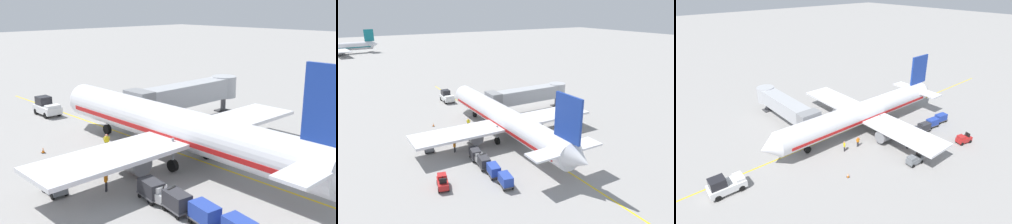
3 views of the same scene
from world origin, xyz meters
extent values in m
plane|color=gray|center=(0.00, 0.00, 0.00)|extent=(400.00, 400.00, 0.00)
cube|color=gold|center=(0.00, 0.00, 0.00)|extent=(0.24, 80.00, 0.01)
cylinder|color=silver|center=(-1.41, 1.55, 3.29)|extent=(3.91, 32.02, 3.70)
cube|color=red|center=(-1.41, 1.55, 2.82)|extent=(3.93, 29.46, 0.44)
cone|color=silver|center=(-1.30, 18.75, 3.29)|extent=(3.64, 2.42, 3.63)
cone|color=silver|center=(-1.52, -15.85, 3.58)|extent=(3.16, 2.82, 3.14)
cube|color=black|center=(-1.31, 16.95, 3.93)|extent=(2.78, 1.12, 0.60)
cube|color=silver|center=(-1.42, 0.55, 2.64)|extent=(30.03, 5.39, 0.36)
cylinder|color=gray|center=(-6.91, 1.39, 1.39)|extent=(2.02, 3.21, 2.00)
cylinder|color=gray|center=(4.09, 1.31, 1.39)|extent=(2.02, 3.21, 2.00)
cube|color=#193899|center=(-1.51, -13.45, 7.88)|extent=(0.35, 4.40, 5.50)
cube|color=silver|center=(-1.51, -13.25, 3.84)|extent=(10.02, 2.66, 0.24)
cylinder|color=black|center=(-1.34, 12.75, 0.55)|extent=(0.46, 1.10, 1.10)
cylinder|color=gray|center=(-1.34, 12.75, 2.10)|extent=(0.24, 0.24, 2.00)
cylinder|color=black|center=(-3.72, -0.43, 0.55)|extent=(0.46, 1.10, 1.10)
cylinder|color=gray|center=(-3.72, -0.43, 2.10)|extent=(0.24, 0.24, 2.00)
cylinder|color=black|center=(0.88, -0.46, 0.55)|extent=(0.46, 1.10, 1.10)
cylinder|color=gray|center=(0.88, -0.46, 2.10)|extent=(0.24, 0.24, 2.00)
cube|color=#A8AAAF|center=(8.61, 10.34, 3.49)|extent=(15.83, 2.80, 2.60)
cube|color=gray|center=(1.50, 10.34, 3.49)|extent=(2.00, 3.50, 2.99)
cylinder|color=#A8AAAF|center=(16.53, 10.34, 3.49)|extent=(3.36, 3.36, 2.86)
cylinder|color=#4C4C51|center=(16.53, 10.34, 1.09)|extent=(0.70, 0.70, 2.19)
cube|color=#38383A|center=(16.53, 10.34, 0.08)|extent=(1.80, 1.80, 0.16)
cube|color=silver|center=(-2.20, 25.13, 0.85)|extent=(2.33, 4.46, 0.90)
cube|color=black|center=(-2.18, 26.12, 1.85)|extent=(1.70, 1.89, 1.10)
cube|color=silver|center=(-2.25, 23.59, 1.48)|extent=(1.90, 1.15, 0.36)
cylinder|color=black|center=(-1.31, 23.68, 0.40)|extent=(0.37, 0.81, 0.80)
cylinder|color=black|center=(-3.18, 23.73, 0.40)|extent=(0.37, 0.81, 0.80)
cylinder|color=black|center=(-1.23, 26.54, 0.40)|extent=(0.37, 0.81, 0.80)
cylinder|color=black|center=(-3.10, 26.59, 0.40)|extent=(0.37, 0.81, 0.80)
cube|color=slate|center=(-13.58, 2.72, 0.63)|extent=(1.41, 2.59, 0.70)
cube|color=slate|center=(-13.52, 3.41, 1.20)|extent=(1.11, 1.13, 0.44)
cube|color=black|center=(-13.64, 2.04, 1.30)|extent=(0.85, 0.23, 0.64)
cylinder|color=black|center=(-13.57, 2.85, 1.28)|extent=(0.10, 0.27, 0.54)
cylinder|color=black|center=(-14.05, 3.64, 0.28)|extent=(0.25, 0.58, 0.56)
cylinder|color=black|center=(-12.97, 3.55, 0.28)|extent=(0.25, 0.58, 0.56)
cylinder|color=black|center=(-14.20, 1.90, 0.28)|extent=(0.25, 0.58, 0.56)
cylinder|color=black|center=(-13.12, 1.80, 0.28)|extent=(0.25, 0.58, 0.56)
cube|color=#B21E1E|center=(-15.16, -7.95, 0.63)|extent=(1.77, 2.72, 0.70)
cube|color=#B21E1E|center=(-14.99, -7.29, 1.20)|extent=(1.24, 1.27, 0.44)
cube|color=black|center=(-15.32, -8.62, 1.30)|extent=(0.85, 0.36, 0.64)
cylinder|color=black|center=(-15.13, -7.83, 1.28)|extent=(0.14, 0.27, 0.54)
cylinder|color=black|center=(-15.47, -6.97, 0.28)|extent=(0.33, 0.59, 0.56)
cylinder|color=black|center=(-14.42, -7.23, 0.28)|extent=(0.33, 0.59, 0.56)
cylinder|color=black|center=(-15.89, -8.67, 0.28)|extent=(0.33, 0.59, 0.56)
cylinder|color=black|center=(-14.85, -8.93, 0.28)|extent=(0.33, 0.59, 0.56)
cube|color=silver|center=(-8.69, -4.64, 0.63)|extent=(1.46, 2.61, 0.70)
cube|color=silver|center=(-8.77, -3.96, 1.20)|extent=(1.12, 1.15, 0.44)
cube|color=black|center=(-8.62, -5.33, 1.30)|extent=(0.85, 0.25, 0.64)
cylinder|color=black|center=(-8.71, -4.52, 1.28)|extent=(0.11, 0.27, 0.54)
cylinder|color=black|center=(-9.32, -3.83, 0.28)|extent=(0.26, 0.58, 0.56)
cylinder|color=black|center=(-8.25, -3.72, 0.28)|extent=(0.26, 0.58, 0.56)
cylinder|color=black|center=(-9.14, -5.57, 0.28)|extent=(0.26, 0.58, 0.56)
cylinder|color=black|center=(-8.07, -5.46, 0.28)|extent=(0.26, 0.58, 0.56)
cube|color=#4C4C51|center=(-8.81, -3.31, 0.42)|extent=(1.63, 2.38, 0.12)
cube|color=#2D2D33|center=(-8.81, -3.31, 1.03)|extent=(1.55, 2.26, 1.10)
cylinder|color=#4C4C51|center=(-8.58, -1.88, 0.41)|extent=(0.18, 0.70, 0.07)
cylinder|color=black|center=(-9.22, -2.41, 0.18)|extent=(0.17, 0.37, 0.36)
cylinder|color=black|center=(-8.13, -2.58, 0.18)|extent=(0.17, 0.37, 0.36)
cylinder|color=black|center=(-9.48, -4.04, 0.18)|extent=(0.17, 0.37, 0.36)
cylinder|color=black|center=(-8.39, -4.21, 0.18)|extent=(0.17, 0.37, 0.36)
cube|color=#4C4C51|center=(-8.86, -6.12, 0.42)|extent=(1.63, 2.38, 0.12)
cube|color=#2D2D33|center=(-8.86, -6.12, 1.03)|extent=(1.55, 2.26, 1.10)
cylinder|color=#4C4C51|center=(-8.63, -4.69, 0.41)|extent=(0.18, 0.70, 0.07)
cylinder|color=black|center=(-9.28, -5.22, 0.18)|extent=(0.17, 0.37, 0.36)
cylinder|color=black|center=(-8.19, -5.40, 0.18)|extent=(0.17, 0.37, 0.36)
cylinder|color=black|center=(-9.54, -6.85, 0.18)|extent=(0.17, 0.37, 0.36)
cylinder|color=black|center=(-8.44, -7.02, 0.18)|extent=(0.17, 0.37, 0.36)
cube|color=#4C4C51|center=(-8.80, -8.67, 0.42)|extent=(1.63, 2.38, 0.12)
cube|color=#233D9E|center=(-8.80, -8.67, 1.03)|extent=(1.55, 2.26, 1.10)
cylinder|color=#4C4C51|center=(-8.58, -7.24, 0.41)|extent=(0.18, 0.70, 0.07)
cylinder|color=black|center=(-9.22, -7.77, 0.18)|extent=(0.17, 0.37, 0.36)
cylinder|color=black|center=(-8.13, -7.94, 0.18)|extent=(0.17, 0.37, 0.36)
cylinder|color=black|center=(-9.48, -9.40, 0.18)|extent=(0.17, 0.37, 0.36)
cylinder|color=black|center=(-8.39, -9.57, 0.18)|extent=(0.17, 0.37, 0.36)
cube|color=#4C4C51|center=(-8.72, -11.46, 0.42)|extent=(1.63, 2.38, 0.12)
cube|color=#233D9E|center=(-8.72, -11.46, 1.03)|extent=(1.55, 2.26, 1.10)
cylinder|color=#4C4C51|center=(-8.49, -10.03, 0.41)|extent=(0.18, 0.70, 0.07)
cylinder|color=black|center=(-9.13, -10.56, 0.18)|extent=(0.17, 0.37, 0.36)
cylinder|color=black|center=(-8.04, -10.73, 0.18)|extent=(0.17, 0.37, 0.36)
cylinder|color=black|center=(-9.39, -12.19, 0.18)|extent=(0.17, 0.37, 0.36)
cylinder|color=black|center=(-8.30, -12.36, 0.18)|extent=(0.17, 0.37, 0.36)
cylinder|color=#232328|center=(-5.01, 5.89, 0.42)|extent=(0.15, 0.15, 0.85)
cylinder|color=#232328|center=(-5.03, 5.69, 0.42)|extent=(0.15, 0.15, 0.85)
cube|color=orange|center=(-5.02, 5.79, 1.15)|extent=(0.28, 0.40, 0.60)
cylinder|color=orange|center=(-4.99, 6.03, 1.10)|extent=(0.11, 0.23, 0.57)
cylinder|color=orange|center=(-5.05, 5.54, 1.10)|extent=(0.11, 0.23, 0.57)
sphere|color=tan|center=(-5.02, 5.79, 1.58)|extent=(0.22, 0.22, 0.22)
cube|color=red|center=(-5.02, 5.79, 1.60)|extent=(0.11, 0.27, 0.10)
cylinder|color=#232328|center=(-10.31, 0.36, 0.42)|extent=(0.15, 0.15, 0.85)
cylinder|color=#232328|center=(-10.46, 0.23, 0.42)|extent=(0.15, 0.15, 0.85)
cube|color=orange|center=(-10.38, 0.29, 1.15)|extent=(0.44, 0.43, 0.60)
cylinder|color=orange|center=(-10.20, 0.46, 1.10)|extent=(0.23, 0.22, 0.57)
cylinder|color=orange|center=(-10.57, 0.13, 1.10)|extent=(0.23, 0.22, 0.57)
sphere|color=tan|center=(-10.38, 0.29, 1.58)|extent=(0.22, 0.22, 0.22)
cube|color=red|center=(-10.38, 0.29, 1.60)|extent=(0.25, 0.24, 0.10)
cylinder|color=#232328|center=(-4.73, 8.29, 0.42)|extent=(0.15, 0.15, 0.85)
cylinder|color=#232328|center=(-4.55, 8.20, 0.42)|extent=(0.15, 0.15, 0.85)
cube|color=yellow|center=(-4.64, 8.24, 1.15)|extent=(0.45, 0.39, 0.60)
cylinder|color=yellow|center=(-4.86, 8.36, 1.10)|extent=(0.24, 0.19, 0.57)
cylinder|color=yellow|center=(-4.42, 8.12, 1.10)|extent=(0.24, 0.19, 0.57)
sphere|color=beige|center=(-4.64, 8.24, 1.58)|extent=(0.22, 0.22, 0.22)
cube|color=red|center=(-4.64, 8.24, 1.60)|extent=(0.27, 0.20, 0.10)
cube|color=black|center=(-9.75, 11.93, 0.02)|extent=(0.36, 0.36, 0.04)
cone|color=orange|center=(-9.75, 11.93, 0.32)|extent=(0.30, 0.30, 0.55)
cylinder|color=white|center=(-9.75, 11.93, 0.34)|extent=(0.21, 0.21, 0.06)
camera|label=1|loc=(-28.02, -25.29, 14.39)|focal=44.87mm
camera|label=2|loc=(-25.18, -39.47, 20.25)|focal=33.86mm
camera|label=3|loc=(-32.46, 31.89, 24.00)|focal=30.22mm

